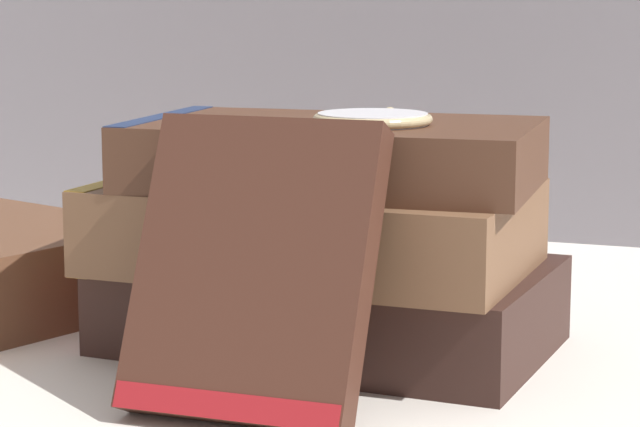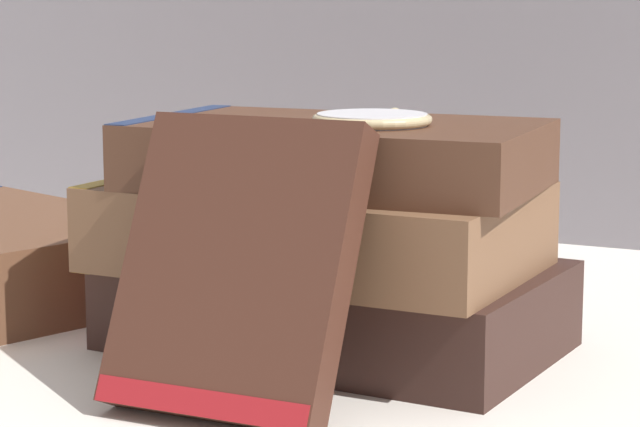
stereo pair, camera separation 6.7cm
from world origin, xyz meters
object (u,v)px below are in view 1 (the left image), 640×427
object	(u,v)px
book_flat_bottom	(322,304)
pocket_watch	(373,119)
book_leaning_front	(252,280)
book_flat_middle	(305,226)
reading_glasses	(273,280)
book_flat_top	(325,154)

from	to	relation	value
book_flat_bottom	pocket_watch	xyz separation A→B (m)	(0.04, -0.02, 0.10)
book_flat_bottom	book_leaning_front	size ratio (longest dim) A/B	1.77
book_leaning_front	book_flat_bottom	bearing A→B (deg)	94.82
book_flat_middle	pocket_watch	distance (m)	0.07
reading_glasses	book_flat_bottom	bearing A→B (deg)	-42.20
pocket_watch	book_flat_top	bearing A→B (deg)	165.07
book_leaning_front	reading_glasses	xyz separation A→B (m)	(-0.09, 0.26, -0.06)
book_flat_middle	pocket_watch	size ratio (longest dim) A/B	3.50
book_flat_bottom	book_flat_top	world-z (taller)	book_flat_top
book_flat_middle	book_leaning_front	world-z (taller)	book_leaning_front
book_flat_bottom	reading_glasses	world-z (taller)	book_flat_bottom
pocket_watch	reading_glasses	world-z (taller)	pocket_watch
book_flat_middle	book_leaning_front	bearing A→B (deg)	-81.02
book_flat_top	reading_glasses	xyz separation A→B (m)	(-0.09, 0.15, -0.11)
book_flat_bottom	book_leaning_front	world-z (taller)	book_leaning_front
pocket_watch	reading_glasses	distance (m)	0.24
book_flat_top	book_leaning_front	world-z (taller)	book_leaning_front
book_leaning_front	reading_glasses	bearing A→B (deg)	110.04
book_flat_bottom	book_flat_top	bearing A→B (deg)	-61.10
book_flat_middle	book_flat_top	xyz separation A→B (m)	(0.01, -0.00, 0.04)
book_leaning_front	pocket_watch	size ratio (longest dim) A/B	2.11
book_flat_top	pocket_watch	bearing A→B (deg)	-18.25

